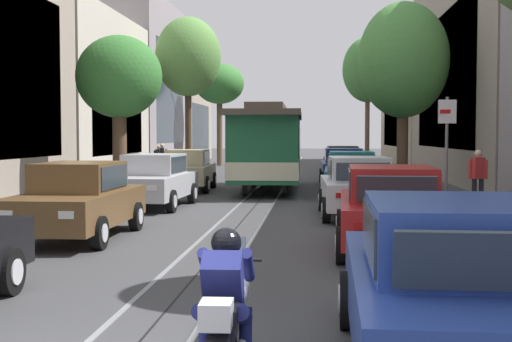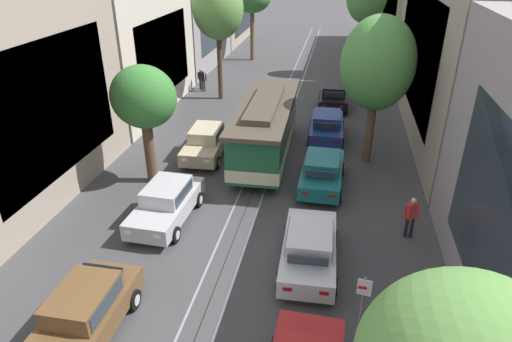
{
  "view_description": "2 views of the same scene",
  "coord_description": "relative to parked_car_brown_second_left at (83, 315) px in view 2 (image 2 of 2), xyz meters",
  "views": [
    {
      "loc": [
        1.81,
        -5.04,
        2.15
      ],
      "look_at": [
        -0.05,
        16.76,
        1.01
      ],
      "focal_mm": 48.67,
      "sensor_mm": 36.0,
      "label": 1
    },
    {
      "loc": [
        3.43,
        0.53,
        10.17
      ],
      "look_at": [
        0.0,
        18.93,
        0.62
      ],
      "focal_mm": 31.56,
      "sensor_mm": 36.0,
      "label": 2
    }
  ],
  "objects": [
    {
      "name": "pedestrian_on_left_pavement",
      "position": [
        9.65,
        6.79,
        0.17
      ],
      "size": [
        0.55,
        0.35,
        1.72
      ],
      "color": "black",
      "rests_on": "ground"
    },
    {
      "name": "parked_car_beige_fourth_left",
      "position": [
        -0.03,
        12.47,
        0.0
      ],
      "size": [
        2.13,
        4.42,
        1.58
      ],
      "color": "#C1B28E",
      "rests_on": "ground"
    },
    {
      "name": "building_facade_left",
      "position": [
        -7.32,
        20.62,
        3.52
      ],
      "size": [
        5.96,
        59.95,
        10.82
      ],
      "color": "gray",
      "rests_on": "ground"
    },
    {
      "name": "parked_car_silver_mid_left",
      "position": [
        0.12,
        6.24,
        0.0
      ],
      "size": [
        2.12,
        4.41,
        1.58
      ],
      "color": "#B7B7BC",
      "rests_on": "ground"
    },
    {
      "name": "parked_car_black_sixth_right",
      "position": [
        6.28,
        21.78,
        0.0
      ],
      "size": [
        2.06,
        4.39,
        1.58
      ],
      "color": "black",
      "rests_on": "ground"
    },
    {
      "name": "building_facade_right",
      "position": [
        13.48,
        20.13,
        3.83
      ],
      "size": [
        5.73,
        59.95,
        10.35
      ],
      "color": "gray",
      "rests_on": "ground"
    },
    {
      "name": "parked_car_teal_fourth_right",
      "position": [
        6.14,
        10.23,
        0.0
      ],
      "size": [
        2.07,
        4.39,
        1.58
      ],
      "color": "#196B70",
      "rests_on": "ground"
    },
    {
      "name": "pedestrian_crossing_far",
      "position": [
        -3.53,
        23.67,
        0.15
      ],
      "size": [
        0.55,
        0.4,
        1.67
      ],
      "color": "#4C4233",
      "rests_on": "ground"
    },
    {
      "name": "ground_plane",
      "position": [
        3.09,
        15.19,
        -0.8
      ],
      "size": [
        160.0,
        160.0,
        0.0
      ],
      "primitive_type": "plane",
      "color": "#424244"
    },
    {
      "name": "parked_car_brown_second_left",
      "position": [
        0.0,
        0.0,
        0.0
      ],
      "size": [
        2.0,
        4.36,
        1.58
      ],
      "color": "brown",
      "rests_on": "ground"
    },
    {
      "name": "street_tree_kerb_right_second",
      "position": [
        8.29,
        13.51,
        4.22
      ],
      "size": [
        3.52,
        3.74,
        7.3
      ],
      "color": "brown",
      "rests_on": "ground"
    },
    {
      "name": "cable_car_trolley",
      "position": [
        3.09,
        12.44,
        0.86
      ],
      "size": [
        2.71,
        9.16,
        3.28
      ],
      "color": "#1E5B38",
      "rests_on": "ground"
    },
    {
      "name": "street_sign_post",
      "position": [
        7.58,
        0.48,
        1.01
      ],
      "size": [
        0.36,
        0.09,
        2.93
      ],
      "color": "slate",
      "rests_on": "ground"
    },
    {
      "name": "trolley_track_rails",
      "position": [
        3.09,
        19.22,
        -0.79
      ],
      "size": [
        1.14,
        68.25,
        0.01
      ],
      "color": "gray",
      "rests_on": "ground"
    },
    {
      "name": "street_tree_kerb_left_second",
      "position": [
        -1.79,
        9.33,
        3.25
      ],
      "size": [
        2.96,
        2.41,
        5.55
      ],
      "color": "brown",
      "rests_on": "ground"
    },
    {
      "name": "parked_car_white_mid_right",
      "position": [
        6.02,
        4.28,
        0.0
      ],
      "size": [
        2.08,
        4.4,
        1.58
      ],
      "color": "silver",
      "rests_on": "ground"
    },
    {
      "name": "street_tree_kerb_left_mid",
      "position": [
        -1.78,
        22.21,
        5.4
      ],
      "size": [
        3.46,
        3.13,
        8.33
      ],
      "color": "#4C3826",
      "rests_on": "ground"
    },
    {
      "name": "pedestrian_on_right_pavement",
      "position": [
        -3.84,
        24.2,
        0.09
      ],
      "size": [
        0.55,
        0.4,
        1.58
      ],
      "color": "#282D38",
      "rests_on": "ground"
    },
    {
      "name": "parked_car_blue_fifth_right",
      "position": [
        6.09,
        16.02,
        0.0
      ],
      "size": [
        2.05,
        4.38,
        1.58
      ],
      "color": "#233D93",
      "rests_on": "ground"
    }
  ]
}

